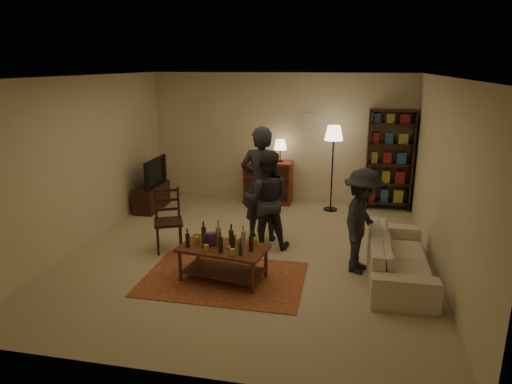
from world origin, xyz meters
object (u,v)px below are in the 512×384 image
(dresser, at_px, (268,181))
(bookshelf, at_px, (389,159))
(coffee_table, at_px, (223,251))
(person_right, at_px, (266,200))
(tv_stand, at_px, (152,191))
(sofa, at_px, (399,256))
(dining_chair, at_px, (168,217))
(person_left, at_px, (261,184))
(person_by_sofa, at_px, (362,221))
(floor_lamp, at_px, (334,139))

(dresser, distance_m, bookshelf, 2.50)
(coffee_table, height_order, dresser, dresser)
(coffee_table, distance_m, person_right, 1.38)
(dresser, height_order, person_right, person_right)
(tv_stand, distance_m, sofa, 5.14)
(dining_chair, bearing_deg, sofa, -28.91)
(coffee_table, height_order, sofa, coffee_table)
(person_left, xyz_separation_m, person_by_sofa, (1.62, -0.94, -0.21))
(coffee_table, xyz_separation_m, person_left, (0.22, 1.60, 0.54))
(sofa, xyz_separation_m, person_left, (-2.14, 1.03, 0.66))
(person_left, bearing_deg, dresser, -82.71)
(coffee_table, distance_m, floor_lamp, 3.80)
(coffee_table, xyz_separation_m, person_by_sofa, (1.84, 0.66, 0.33))
(coffee_table, bearing_deg, person_by_sofa, 19.85)
(dresser, distance_m, person_left, 2.15)
(bookshelf, xyz_separation_m, person_by_sofa, (-0.57, -3.09, -0.28))
(dining_chair, bearing_deg, person_left, 4.11)
(dining_chair, relative_size, person_by_sofa, 0.67)
(floor_lamp, height_order, person_right, floor_lamp)
(person_by_sofa, bearing_deg, floor_lamp, 26.89)
(coffee_table, height_order, floor_lamp, floor_lamp)
(coffee_table, bearing_deg, dining_chair, 142.59)
(dining_chair, height_order, bookshelf, bookshelf)
(dresser, bearing_deg, coffee_table, -89.56)
(person_left, bearing_deg, sofa, 154.71)
(bookshelf, xyz_separation_m, person_left, (-2.19, -2.15, -0.07))
(coffee_table, height_order, person_by_sofa, person_by_sofa)
(person_left, distance_m, person_right, 0.40)
(dresser, xyz_separation_m, bookshelf, (2.44, 0.07, 0.56))
(coffee_table, height_order, dining_chair, dining_chair)
(person_right, bearing_deg, dining_chair, 7.31)
(dresser, bearing_deg, person_by_sofa, -58.29)
(dresser, height_order, bookshelf, bookshelf)
(dresser, relative_size, person_by_sofa, 0.90)
(tv_stand, relative_size, sofa, 0.51)
(person_left, bearing_deg, person_by_sofa, 150.28)
(person_left, relative_size, person_by_sofa, 1.28)
(tv_stand, relative_size, floor_lamp, 0.62)
(dining_chair, bearing_deg, dresser, 44.39)
(coffee_table, bearing_deg, person_left, 82.12)
(floor_lamp, bearing_deg, coffee_table, -110.85)
(dining_chair, distance_m, person_by_sofa, 3.00)
(dining_chair, distance_m, person_left, 1.61)
(bookshelf, bearing_deg, dining_chair, -141.02)
(person_left, bearing_deg, coffee_table, 82.57)
(person_right, relative_size, person_by_sofa, 1.05)
(tv_stand, relative_size, person_right, 0.67)
(tv_stand, bearing_deg, sofa, -25.34)
(person_right, bearing_deg, person_by_sofa, 150.07)
(tv_stand, height_order, bookshelf, bookshelf)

